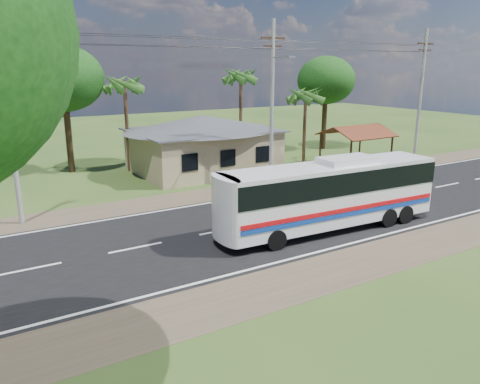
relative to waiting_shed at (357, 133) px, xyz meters
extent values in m
plane|color=#2A4719|center=(-13.00, -8.50, -2.73)|extent=(120.00, 120.00, 0.00)
cube|color=black|center=(-13.00, -8.50, -2.72)|extent=(120.00, 10.00, 0.02)
cube|color=brown|center=(-13.00, -2.00, -2.72)|extent=(120.00, 3.00, 0.01)
cube|color=brown|center=(-13.00, -15.00, -2.72)|extent=(120.00, 3.00, 0.01)
cube|color=silver|center=(-13.00, -3.80, -2.70)|extent=(120.00, 0.15, 0.01)
cube|color=silver|center=(-13.00, -13.20, -2.70)|extent=(120.00, 0.15, 0.01)
cube|color=silver|center=(-13.00, -8.50, -2.70)|extent=(120.00, 0.15, 0.01)
cube|color=tan|center=(-12.00, 4.50, -1.13)|extent=(10.00, 8.00, 3.20)
cube|color=#4C4F54|center=(-12.00, 4.50, 0.52)|extent=(10.60, 8.60, 0.10)
pyramid|color=#4C4F54|center=(-12.00, 4.50, 1.67)|extent=(12.40, 10.00, 1.20)
cube|color=black|center=(-15.00, 0.48, -1.03)|extent=(1.20, 0.08, 1.20)
cube|color=black|center=(-12.00, 0.48, -1.03)|extent=(1.20, 0.08, 1.20)
cube|color=black|center=(-9.00, 0.48, -1.03)|extent=(1.20, 0.08, 1.20)
cylinder|color=#3D2616|center=(-2.30, -1.80, -1.43)|extent=(0.16, 0.16, 2.60)
cylinder|color=#3D2616|center=(-2.30, 1.80, -1.43)|extent=(0.16, 0.16, 2.60)
cylinder|color=#3D2616|center=(2.30, -1.80, -1.43)|extent=(0.16, 0.16, 2.60)
cylinder|color=#3D2616|center=(2.30, 1.80, -1.43)|extent=(0.16, 0.16, 2.60)
cube|color=maroon|center=(0.00, -1.10, 0.17)|extent=(5.20, 2.28, 0.90)
cube|color=maroon|center=(0.00, 1.10, 0.17)|extent=(5.20, 2.28, 0.90)
cube|color=#3D2616|center=(0.00, 0.00, 0.52)|extent=(5.20, 0.12, 0.12)
cube|color=#9E9E99|center=(-1.00, -2.90, -2.28)|extent=(7.00, 0.30, 0.90)
cylinder|color=#9E9E99|center=(-26.00, -2.00, 2.77)|extent=(0.26, 0.26, 11.00)
cylinder|color=#9E9E99|center=(-10.00, -2.00, 2.77)|extent=(0.26, 0.26, 11.00)
cube|color=#3D2616|center=(-10.00, -2.00, 7.07)|extent=(1.80, 0.12, 0.12)
cube|color=#3D2616|center=(-10.00, -2.00, 6.57)|extent=(1.40, 0.10, 0.10)
cylinder|color=#9E9E99|center=(5.00, -2.00, 2.77)|extent=(0.26, 0.26, 11.00)
cube|color=#3D2616|center=(5.00, -2.00, 7.07)|extent=(1.80, 0.12, 0.12)
cube|color=#3D2616|center=(5.00, -2.00, 6.57)|extent=(1.40, 0.10, 0.10)
cylinder|color=gray|center=(-10.00, -3.00, 5.87)|extent=(0.08, 2.00, 0.08)
cube|color=gray|center=(-10.00, -4.00, 5.87)|extent=(0.50, 0.18, 0.12)
cylinder|color=black|center=(-18.00, -2.00, 6.87)|extent=(16.00, 0.02, 0.02)
cylinder|color=black|center=(-2.50, -2.00, 6.87)|extent=(15.00, 0.02, 0.02)
cylinder|color=#47301E|center=(-3.50, 2.50, 0.27)|extent=(0.28, 0.28, 6.00)
cylinder|color=#47301E|center=(-7.00, 7.00, 1.02)|extent=(0.28, 0.28, 7.50)
cylinder|color=#47301E|center=(-17.00, 7.50, 0.77)|extent=(0.28, 0.28, 7.00)
cylinder|color=#47301E|center=(-21.00, 9.50, 0.25)|extent=(0.50, 0.50, 5.95)
ellipsoid|color=#10370F|center=(-21.00, 9.50, 4.42)|extent=(6.00, 6.00, 4.92)
cylinder|color=#47301E|center=(3.00, 7.50, 0.07)|extent=(0.50, 0.50, 5.60)
ellipsoid|color=#10370F|center=(3.00, 7.50, 3.99)|extent=(5.60, 5.60, 4.59)
cube|color=silver|center=(-12.68, -11.09, -0.83)|extent=(11.82, 3.10, 2.93)
cube|color=black|center=(-12.68, -11.09, -0.10)|extent=(11.87, 3.16, 1.07)
cube|color=black|center=(-18.53, -10.76, -0.44)|extent=(0.24, 2.25, 1.76)
cube|color=#B70B10|center=(-12.75, -12.33, -1.36)|extent=(11.49, 0.69, 0.21)
cube|color=navy|center=(-12.75, -12.33, -1.61)|extent=(11.49, 0.69, 0.21)
cube|color=silver|center=(-11.71, -11.15, 0.78)|extent=(3.01, 1.72, 0.29)
cylinder|color=black|center=(-16.64, -11.99, -2.24)|extent=(0.99, 0.40, 0.98)
cylinder|color=black|center=(-16.51, -9.75, -2.24)|extent=(0.99, 0.40, 0.98)
cylinder|color=black|center=(-9.83, -12.38, -2.24)|extent=(0.99, 0.40, 0.98)
cylinder|color=black|center=(-9.70, -10.14, -2.24)|extent=(0.99, 0.40, 0.98)
cylinder|color=black|center=(-8.66, -12.44, -2.24)|extent=(0.99, 0.40, 0.98)
cylinder|color=black|center=(-8.53, -10.20, -2.24)|extent=(0.99, 0.40, 0.98)
imported|color=black|center=(-0.97, -1.87, -2.22)|extent=(2.03, 1.03, 1.02)
imported|color=navy|center=(-4.85, -3.46, -1.92)|extent=(0.68, 0.55, 1.61)
camera|label=1|loc=(-28.23, -28.07, 5.34)|focal=35.00mm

